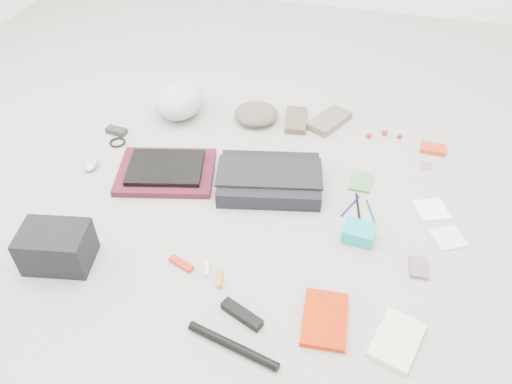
% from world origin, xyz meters
% --- Properties ---
extents(ground_plane, '(4.00, 4.00, 0.00)m').
position_xyz_m(ground_plane, '(0.00, 0.00, 0.00)').
color(ground_plane, gray).
extents(messenger_bag, '(0.46, 0.37, 0.07)m').
position_xyz_m(messenger_bag, '(0.03, 0.10, 0.03)').
color(messenger_bag, black).
rests_on(messenger_bag, ground_plane).
extents(bag_flap, '(0.45, 0.27, 0.01)m').
position_xyz_m(bag_flap, '(0.03, 0.10, 0.07)').
color(bag_flap, black).
rests_on(bag_flap, messenger_bag).
extents(laptop_sleeve, '(0.45, 0.38, 0.03)m').
position_xyz_m(laptop_sleeve, '(-0.41, 0.06, 0.01)').
color(laptop_sleeve, '#491221').
rests_on(laptop_sleeve, ground_plane).
extents(laptop, '(0.35, 0.29, 0.02)m').
position_xyz_m(laptop, '(-0.41, 0.06, 0.04)').
color(laptop, black).
rests_on(laptop, laptop_sleeve).
extents(bike_helmet, '(0.25, 0.30, 0.17)m').
position_xyz_m(bike_helmet, '(-0.51, 0.50, 0.08)').
color(bike_helmet, '#A6CBC4').
rests_on(bike_helmet, ground_plane).
extents(beanie, '(0.25, 0.24, 0.07)m').
position_xyz_m(beanie, '(-0.15, 0.55, 0.04)').
color(beanie, brown).
rests_on(beanie, ground_plane).
extents(mitten_left, '(0.13, 0.21, 0.03)m').
position_xyz_m(mitten_left, '(0.04, 0.57, 0.01)').
color(mitten_left, brown).
rests_on(mitten_left, ground_plane).
extents(mitten_right, '(0.20, 0.25, 0.03)m').
position_xyz_m(mitten_right, '(0.20, 0.61, 0.02)').
color(mitten_right, '#6C5A4D').
rests_on(mitten_right, ground_plane).
extents(power_brick, '(0.10, 0.06, 0.03)m').
position_xyz_m(power_brick, '(-0.74, 0.28, 0.01)').
color(power_brick, black).
rests_on(power_brick, ground_plane).
extents(cable_coil, '(0.09, 0.09, 0.01)m').
position_xyz_m(cable_coil, '(-0.70, 0.20, 0.01)').
color(cable_coil, black).
rests_on(cable_coil, ground_plane).
extents(mouse, '(0.06, 0.10, 0.03)m').
position_xyz_m(mouse, '(-0.73, 0.02, 0.02)').
color(mouse, '#A2A5B9').
rests_on(mouse, ground_plane).
extents(camera_bag, '(0.25, 0.20, 0.15)m').
position_xyz_m(camera_bag, '(-0.58, -0.47, 0.07)').
color(camera_bag, black).
rests_on(camera_bag, ground_plane).
extents(multitool, '(0.10, 0.06, 0.01)m').
position_xyz_m(multitool, '(-0.17, -0.38, 0.01)').
color(multitool, '#B61D11').
rests_on(multitool, ground_plane).
extents(toiletry_tube_white, '(0.04, 0.06, 0.02)m').
position_xyz_m(toiletry_tube_white, '(-0.07, -0.38, 0.01)').
color(toiletry_tube_white, silver).
rests_on(toiletry_tube_white, ground_plane).
extents(toiletry_tube_orange, '(0.04, 0.07, 0.02)m').
position_xyz_m(toiletry_tube_orange, '(-0.02, -0.41, 0.01)').
color(toiletry_tube_orange, orange).
rests_on(toiletry_tube_orange, ground_plane).
extents(u_lock, '(0.15, 0.09, 0.03)m').
position_xyz_m(u_lock, '(0.10, -0.53, 0.01)').
color(u_lock, black).
rests_on(u_lock, ground_plane).
extents(bike_pump, '(0.30, 0.10, 0.03)m').
position_xyz_m(bike_pump, '(0.10, -0.64, 0.01)').
color(bike_pump, black).
rests_on(bike_pump, ground_plane).
extents(book_red, '(0.15, 0.22, 0.02)m').
position_xyz_m(book_red, '(0.35, -0.47, 0.01)').
color(book_red, red).
rests_on(book_red, ground_plane).
extents(book_white, '(0.18, 0.22, 0.02)m').
position_xyz_m(book_white, '(0.57, -0.49, 0.01)').
color(book_white, beige).
rests_on(book_white, ground_plane).
extents(notepad, '(0.09, 0.11, 0.01)m').
position_xyz_m(notepad, '(0.39, 0.22, 0.01)').
color(notepad, '#447C44').
rests_on(notepad, ground_plane).
extents(pen_blue, '(0.06, 0.13, 0.01)m').
position_xyz_m(pen_blue, '(0.36, 0.07, 0.00)').
color(pen_blue, '#0E14A3').
rests_on(pen_blue, ground_plane).
extents(pen_black, '(0.04, 0.16, 0.01)m').
position_xyz_m(pen_black, '(0.40, 0.07, 0.00)').
color(pen_black, black).
rests_on(pen_black, ground_plane).
extents(pen_navy, '(0.05, 0.13, 0.01)m').
position_xyz_m(pen_navy, '(0.45, 0.05, 0.00)').
color(pen_navy, navy).
rests_on(pen_navy, ground_plane).
extents(accordion_wallet, '(0.12, 0.10, 0.06)m').
position_xyz_m(accordion_wallet, '(0.41, -0.09, 0.03)').
color(accordion_wallet, '#16AFAB').
rests_on(accordion_wallet, ground_plane).
extents(card_deck, '(0.07, 0.09, 0.02)m').
position_xyz_m(card_deck, '(0.63, -0.18, 0.01)').
color(card_deck, slate).
rests_on(card_deck, ground_plane).
extents(napkin_top, '(0.15, 0.15, 0.01)m').
position_xyz_m(napkin_top, '(0.67, 0.13, 0.00)').
color(napkin_top, white).
rests_on(napkin_top, ground_plane).
extents(napkin_bottom, '(0.15, 0.15, 0.01)m').
position_xyz_m(napkin_bottom, '(0.73, -0.01, 0.00)').
color(napkin_bottom, silver).
rests_on(napkin_bottom, ground_plane).
extents(lollipop_a, '(0.03, 0.03, 0.03)m').
position_xyz_m(lollipop_a, '(0.39, 0.55, 0.01)').
color(lollipop_a, red).
rests_on(lollipop_a, ground_plane).
extents(lollipop_b, '(0.04, 0.04, 0.03)m').
position_xyz_m(lollipop_b, '(0.46, 0.59, 0.01)').
color(lollipop_b, '#B4281F').
rests_on(lollipop_b, ground_plane).
extents(lollipop_c, '(0.03, 0.03, 0.02)m').
position_xyz_m(lollipop_c, '(0.53, 0.58, 0.01)').
color(lollipop_c, maroon).
rests_on(lollipop_c, ground_plane).
extents(altoids_tin, '(0.11, 0.07, 0.02)m').
position_xyz_m(altoids_tin, '(0.67, 0.52, 0.01)').
color(altoids_tin, red).
rests_on(altoids_tin, ground_plane).
extents(stamp_sheet, '(0.05, 0.06, 0.00)m').
position_xyz_m(stamp_sheet, '(0.65, 0.40, 0.00)').
color(stamp_sheet, gray).
rests_on(stamp_sheet, ground_plane).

